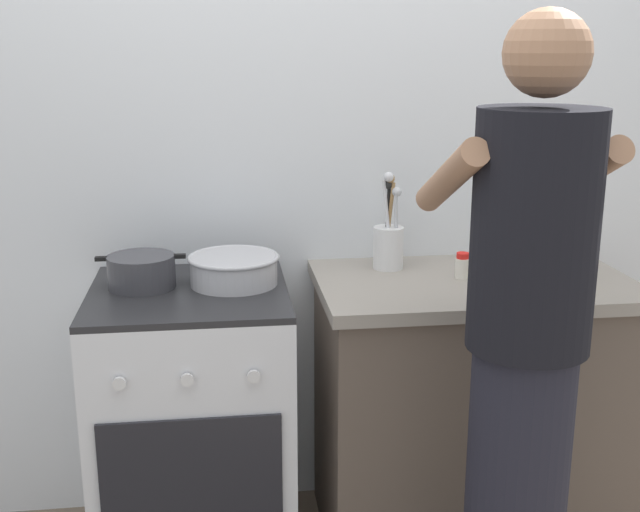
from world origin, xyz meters
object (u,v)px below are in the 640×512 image
stove_range (194,425)px  utensil_crock (389,241)px  pot (142,271)px  oil_bottle (551,250)px  spice_bottle (462,266)px  person (524,361)px  mixing_bowl (234,268)px

stove_range → utensil_crock: 0.87m
utensil_crock → pot: bearing=-171.7°
utensil_crock → oil_bottle: bearing=-24.6°
utensil_crock → spice_bottle: utensil_crock is taller
spice_bottle → oil_bottle: size_ratio=0.34×
stove_range → person: (0.84, -0.58, 0.41)m
mixing_bowl → stove_range: bearing=-162.7°
pot → person: (0.98, -0.62, -0.09)m
utensil_crock → mixing_bowl: bearing=-167.2°
stove_range → mixing_bowl: 0.52m
oil_bottle → utensil_crock: bearing=155.4°
utensil_crock → person: bearing=-75.8°
stove_range → pot: bearing=162.1°
stove_range → mixing_bowl: size_ratio=3.17×
spice_bottle → person: 0.60m
utensil_crock → spice_bottle: 0.26m
spice_bottle → stove_range: bearing=-179.1°
pot → oil_bottle: 1.27m
mixing_bowl → person: size_ratio=0.17×
spice_bottle → utensil_crock: bearing=144.9°
mixing_bowl → oil_bottle: bearing=-5.7°
pot → spice_bottle: size_ratio=3.24×
pot → mixing_bowl: size_ratio=0.95×
pot → utensil_crock: size_ratio=0.83×
utensil_crock → spice_bottle: bearing=-35.1°
stove_range → pot: (-0.14, 0.05, 0.50)m
stove_range → mixing_bowl: mixing_bowl is taller
mixing_bowl → person: 0.94m
utensil_crock → person: 0.77m
stove_range → spice_bottle: bearing=0.9°
mixing_bowl → oil_bottle: oil_bottle is taller
pot → mixing_bowl: bearing=-0.3°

